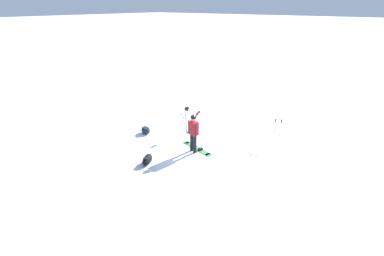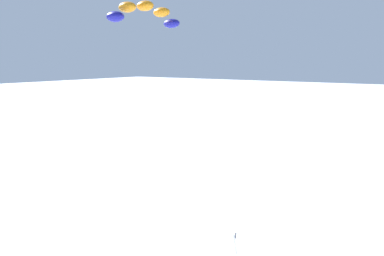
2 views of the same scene
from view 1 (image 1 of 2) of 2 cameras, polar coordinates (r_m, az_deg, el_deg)
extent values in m
plane|color=white|center=(12.08, 3.22, -4.80)|extent=(300.00, 300.00, 0.00)
cylinder|color=black|center=(11.96, -0.06, -2.87)|extent=(0.14, 0.14, 0.82)
cylinder|color=black|center=(11.81, 0.60, -3.24)|extent=(0.14, 0.14, 0.82)
cube|color=maroon|center=(11.58, 0.27, 0.02)|extent=(0.45, 0.35, 0.58)
sphere|color=tan|center=(11.42, 0.28, 1.99)|extent=(0.22, 0.22, 0.22)
sphere|color=black|center=(11.41, 0.28, 2.13)|extent=(0.23, 0.23, 0.23)
cylinder|color=maroon|center=(11.70, 0.67, 2.39)|extent=(0.21, 0.53, 0.41)
cylinder|color=maroon|center=(11.43, 0.82, -0.32)|extent=(0.09, 0.09, 0.58)
cube|color=#3F994C|center=(12.31, 1.03, -4.14)|extent=(1.52, 0.58, 0.02)
cylinder|color=#3F994C|center=(12.82, -1.16, -2.93)|extent=(0.27, 0.27, 0.02)
cylinder|color=#3F994C|center=(11.82, 3.40, -5.44)|extent=(0.27, 0.27, 0.02)
cube|color=black|center=(12.43, 0.36, -3.57)|extent=(0.18, 0.22, 0.08)
cube|color=black|center=(12.14, 1.71, -4.30)|extent=(0.18, 0.22, 0.08)
ellipsoid|color=black|center=(11.27, -9.01, -6.37)|extent=(0.54, 0.75, 0.33)
cube|color=black|center=(11.22, -9.05, -5.85)|extent=(0.32, 0.45, 0.08)
cylinder|color=#262628|center=(13.31, -1.60, 0.92)|extent=(0.09, 0.39, 1.21)
cylinder|color=#262628|center=(13.39, -0.25, 1.09)|extent=(0.35, 0.21, 1.21)
cylinder|color=#262628|center=(13.58, -1.23, 1.41)|extent=(0.33, 0.24, 1.21)
cube|color=black|center=(13.19, -1.03, 3.67)|extent=(0.10, 0.10, 0.06)
cube|color=black|center=(13.16, -1.04, 4.00)|extent=(0.12, 0.16, 0.10)
ellipsoid|color=#192833|center=(13.83, -9.33, -0.46)|extent=(0.61, 0.48, 0.33)
cube|color=#263A47|center=(13.78, -9.36, -0.02)|extent=(0.37, 0.29, 0.08)
cylinder|color=gray|center=(13.05, 17.35, -0.77)|extent=(0.08, 0.22, 1.16)
cylinder|color=black|center=(12.85, 17.63, 1.33)|extent=(0.05, 0.05, 0.14)
cylinder|color=gray|center=(13.05, 16.30, -0.64)|extent=(0.08, 0.22, 1.16)
cylinder|color=black|center=(12.85, 16.56, 1.46)|extent=(0.05, 0.05, 0.14)
camera|label=2|loc=(17.24, -35.69, 31.89)|focal=26.88mm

